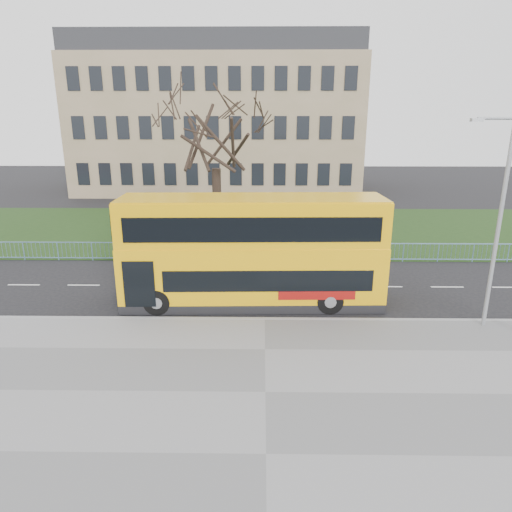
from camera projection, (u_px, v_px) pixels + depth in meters
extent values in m
plane|color=black|center=(265.00, 306.00, 20.15)|extent=(120.00, 120.00, 0.00)
cube|color=slate|center=(265.00, 394.00, 13.67)|extent=(80.00, 10.50, 0.12)
cube|color=gray|center=(265.00, 320.00, 18.64)|extent=(80.00, 0.20, 0.14)
cube|color=#193413|center=(264.00, 229.00, 33.81)|extent=(80.00, 15.40, 0.08)
cube|color=#887656|center=(220.00, 126.00, 51.64)|extent=(30.00, 15.00, 14.00)
cube|color=#F1AD0A|center=(252.00, 272.00, 20.11)|extent=(11.35, 3.00, 2.09)
cube|color=#F1AD0A|center=(252.00, 246.00, 19.75)|extent=(11.35, 3.00, 0.36)
cube|color=#F1AD0A|center=(252.00, 220.00, 19.42)|extent=(11.29, 2.95, 1.88)
cube|color=black|center=(268.00, 281.00, 18.80)|extent=(8.70, 0.29, 0.91)
cube|color=black|center=(252.00, 230.00, 18.18)|extent=(10.37, 0.33, 1.02)
cylinder|color=black|center=(157.00, 302.00, 19.15)|extent=(1.13, 0.33, 1.12)
cylinder|color=black|center=(330.00, 301.00, 19.25)|extent=(1.13, 0.33, 1.12)
cylinder|color=#94989C|center=(498.00, 229.00, 16.93)|extent=(0.16, 0.16, 7.84)
cylinder|color=#94989C|center=(497.00, 118.00, 15.75)|extent=(1.38, 0.19, 0.10)
cube|color=#94989C|center=(477.00, 120.00, 15.73)|extent=(0.45, 0.21, 0.12)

